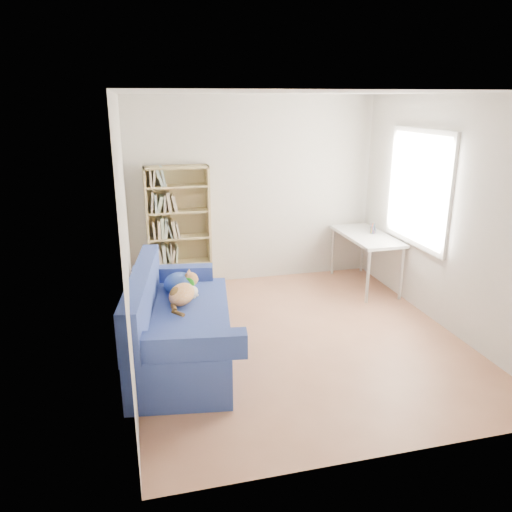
{
  "coord_description": "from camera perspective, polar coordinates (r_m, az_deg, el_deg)",
  "views": [
    {
      "loc": [
        -1.66,
        -4.77,
        2.55
      ],
      "look_at": [
        -0.36,
        0.43,
        0.85
      ],
      "focal_mm": 35.0,
      "sensor_mm": 36.0,
      "label": 1
    }
  ],
  "objects": [
    {
      "name": "ground",
      "position": [
        5.66,
        4.64,
        -9.25
      ],
      "size": [
        4.0,
        4.0,
        0.0
      ],
      "primitive_type": "plane",
      "color": "#9C6246",
      "rests_on": "ground"
    },
    {
      "name": "room_shell",
      "position": [
        5.19,
        6.01,
        7.37
      ],
      "size": [
        3.54,
        4.04,
        2.62
      ],
      "color": "silver",
      "rests_on": "ground"
    },
    {
      "name": "sofa",
      "position": [
        5.14,
        -8.96,
        -7.84
      ],
      "size": [
        1.19,
        2.07,
        0.96
      ],
      "rotation": [
        0.0,
        0.0,
        -0.15
      ],
      "color": "navy",
      "rests_on": "ground"
    },
    {
      "name": "bookshelf",
      "position": [
        6.87,
        -8.8,
        2.54
      ],
      "size": [
        0.85,
        0.26,
        1.7
      ],
      "color": "tan",
      "rests_on": "ground"
    },
    {
      "name": "desk",
      "position": [
        7.07,
        12.51,
        1.86
      ],
      "size": [
        0.58,
        1.26,
        0.75
      ],
      "color": "silver",
      "rests_on": "ground"
    },
    {
      "name": "pen_cup",
      "position": [
        7.13,
        13.21,
        2.99
      ],
      "size": [
        0.08,
        0.08,
        0.15
      ],
      "color": "white",
      "rests_on": "desk"
    }
  ]
}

